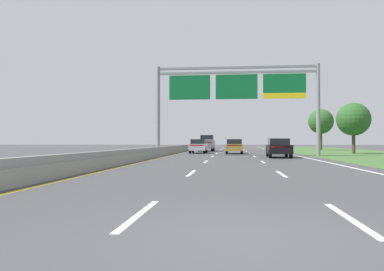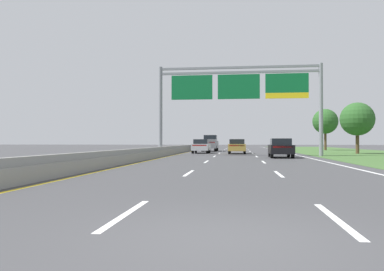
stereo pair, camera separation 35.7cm
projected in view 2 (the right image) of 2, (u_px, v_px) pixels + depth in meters
The scene contains 11 objects.
ground_plane at pixel (236, 154), 39.95m from camera, with size 220.00×220.00×0.00m, color #3D3D3F.
lane_striping at pixel (236, 154), 39.50m from camera, with size 11.96×106.00×0.01m.
grass_verge_right at pixel (374, 154), 38.29m from camera, with size 14.00×110.00×0.02m, color #3D602D.
median_barrier_concrete at pixel (174, 150), 40.74m from camera, with size 0.60×110.00×0.85m.
overhead_sign_gantry at pixel (239, 91), 34.83m from camera, with size 15.06×0.42×8.39m.
pickup_truck_grey at pixel (210, 143), 51.56m from camera, with size 2.03×5.41×2.20m.
car_silver_left_lane_sedan at pixel (201, 146), 42.86m from camera, with size 1.84×4.41×1.57m.
car_gold_centre_lane_sedan at pixel (237, 146), 40.84m from camera, with size 1.84×4.41×1.57m.
car_black_right_lane_sedan at pixel (281, 148), 31.16m from camera, with size 1.93×4.44×1.57m.
roadside_tree_mid at pixel (357, 119), 40.45m from camera, with size 3.57×3.57×5.51m.
roadside_tree_far at pixel (325, 121), 56.78m from camera, with size 3.74×3.74×6.22m.
Camera 2 is at (0.18, -5.24, 1.33)m, focal length 35.41 mm.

